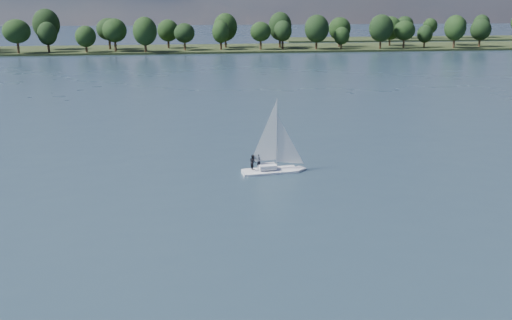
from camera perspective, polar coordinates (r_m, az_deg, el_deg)
The scene contains 5 objects.
ground at distance 129.65m, azimuth -6.30°, elevation 6.82°, with size 700.00×700.00×0.00m, color #233342.
far_shore at distance 240.92m, azimuth -7.13°, elevation 10.88°, with size 660.00×40.00×1.50m, color black.
far_shore_back at distance 331.76m, azimuth 22.13°, elevation 11.17°, with size 220.00×30.00×1.40m, color black.
sailboat at distance 67.12m, azimuth 1.48°, elevation 0.83°, with size 7.28×2.85×9.33m.
treeline at distance 237.02m, azimuth -9.61°, elevation 12.65°, with size 562.63×73.68×18.28m.
Camera 1 is at (-3.34, -28.08, 19.85)m, focal length 40.00 mm.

